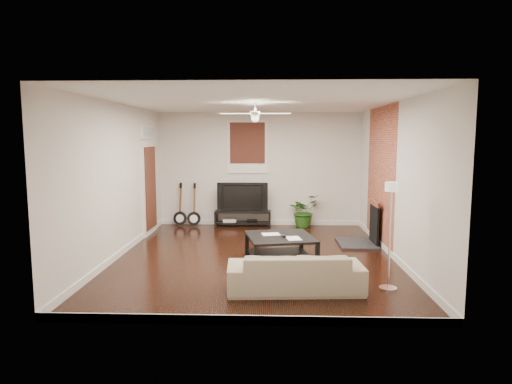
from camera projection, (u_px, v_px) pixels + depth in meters
room at (255, 181)px, 7.92m from camera, size 5.01×6.01×2.81m
brick_accent at (380, 177)px, 8.82m from camera, size 0.02×2.20×2.80m
fireplace at (365, 222)px, 8.95m from camera, size 0.80×1.10×0.92m
window_back at (247, 147)px, 10.80m from camera, size 1.00×0.06×1.30m
door_left at (150, 179)px, 9.90m from camera, size 0.08×1.00×2.50m
tv_stand at (243, 219)px, 10.83m from camera, size 1.38×0.37×0.39m
tv at (243, 196)px, 10.79m from camera, size 1.23×0.16×0.71m
coffee_table at (280, 249)px, 7.73m from camera, size 1.30×1.30×0.47m
sofa at (295, 271)px, 6.25m from camera, size 1.96×0.86×0.56m
floor_lamp at (390, 236)px, 6.24m from camera, size 0.27×0.27×1.57m
potted_plant at (303, 211)px, 10.73m from camera, size 0.95×0.95×0.80m
guitar_left at (180, 204)px, 10.82m from camera, size 0.35×0.26×1.08m
guitar_right at (194, 205)px, 10.77m from camera, size 0.34×0.24×1.08m
ceiling_fan at (255, 114)px, 7.77m from camera, size 1.24×1.24×0.32m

